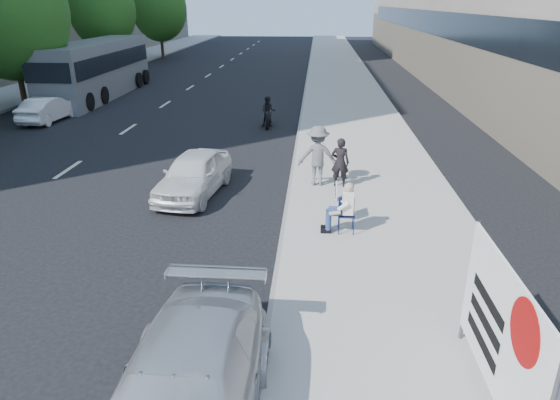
# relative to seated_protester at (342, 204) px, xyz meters

# --- Properties ---
(ground) EXTENTS (160.00, 160.00, 0.00)m
(ground) POSITION_rel_seated_protester_xyz_m (-2.93, -3.29, -0.87)
(ground) COLOR black
(ground) RESTS_ON ground
(near_sidewalk) EXTENTS (5.00, 120.00, 0.15)m
(near_sidewalk) POSITION_rel_seated_protester_xyz_m (1.07, 16.71, -0.80)
(near_sidewalk) COLOR #AEAAA3
(near_sidewalk) RESTS_ON ground
(tree_far_c) EXTENTS (6.00, 6.00, 8.47)m
(tree_far_c) POSITION_rel_seated_protester_xyz_m (-16.63, 14.71, 4.15)
(tree_far_c) COLOR #382616
(tree_far_c) RESTS_ON ground
(tree_far_d) EXTENTS (4.80, 4.80, 7.65)m
(tree_far_d) POSITION_rel_seated_protester_xyz_m (-16.63, 26.71, 4.01)
(tree_far_d) COLOR #382616
(tree_far_d) RESTS_ON ground
(tree_far_e) EXTENTS (5.40, 5.40, 7.89)m
(tree_far_e) POSITION_rel_seated_protester_xyz_m (-16.63, 40.71, 3.91)
(tree_far_e) COLOR #382616
(tree_far_e) RESTS_ON ground
(seated_protester) EXTENTS (0.83, 1.12, 1.31)m
(seated_protester) POSITION_rel_seated_protester_xyz_m (0.00, 0.00, 0.00)
(seated_protester) COLOR #121B50
(seated_protester) RESTS_ON near_sidewalk
(jogger) EXTENTS (1.24, 0.75, 1.88)m
(jogger) POSITION_rel_seated_protester_xyz_m (-0.63, 3.42, 0.22)
(jogger) COLOR slate
(jogger) RESTS_ON near_sidewalk
(pedestrian_woman) EXTENTS (0.63, 0.49, 1.55)m
(pedestrian_woman) POSITION_rel_seated_protester_xyz_m (0.07, 3.32, 0.05)
(pedestrian_woman) COLOR black
(pedestrian_woman) RESTS_ON near_sidewalk
(protest_banner) EXTENTS (0.08, 3.06, 2.20)m
(protest_banner) POSITION_rel_seated_protester_xyz_m (1.85, -5.69, 0.53)
(protest_banner) COLOR #4C4C4C
(protest_banner) RESTS_ON near_sidewalk
(white_sedan_near) EXTENTS (2.02, 4.00, 1.31)m
(white_sedan_near) POSITION_rel_seated_protester_xyz_m (-4.38, 2.67, -0.22)
(white_sedan_near) COLOR silver
(white_sedan_near) RESTS_ON ground
(white_sedan_mid) EXTENTS (1.49, 3.76, 1.22)m
(white_sedan_mid) POSITION_rel_seated_protester_xyz_m (-13.89, 12.07, -0.26)
(white_sedan_mid) COLOR white
(white_sedan_mid) RESTS_ON ground
(motorcycle) EXTENTS (0.72, 2.05, 1.42)m
(motorcycle) POSITION_rel_seated_protester_xyz_m (-2.95, 11.78, -0.24)
(motorcycle) COLOR black
(motorcycle) RESTS_ON ground
(bus) EXTENTS (2.79, 12.09, 3.30)m
(bus) POSITION_rel_seated_protester_xyz_m (-14.21, 19.09, 0.76)
(bus) COLOR slate
(bus) RESTS_ON ground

